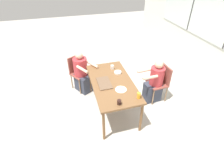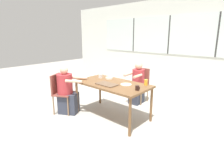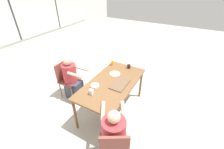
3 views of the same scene
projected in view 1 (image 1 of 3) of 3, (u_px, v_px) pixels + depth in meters
The scene contains 12 objects.
ground_plane at pixel (112, 108), 3.98m from camera, with size 16.00×16.00×0.00m, color #B2ADA3.
dining_table at pixel (112, 84), 3.60m from camera, with size 1.56×0.82×0.75m.
chair_for_woman_green_shirt at pixel (161, 80), 4.00m from camera, with size 0.42×0.42×0.87m.
chair_for_man_blue_shirt at pixel (78, 70), 4.37m from camera, with size 0.55×0.55×0.87m.
person_woman_green_shirt at pixel (154, 83), 3.99m from camera, with size 0.35×0.59×1.06m.
person_man_blue_shirt at pixel (82, 74), 4.30m from camera, with size 0.69×0.59×1.06m.
food_tray_dark at pixel (104, 83), 3.51m from camera, with size 0.43×0.25×0.02m.
coffee_mug at pixel (119, 102), 2.99m from camera, with size 0.08×0.07×0.09m.
juice_glass at pixel (139, 95), 3.12m from camera, with size 0.07×0.07×0.12m.
milk_carton_small at pixel (112, 67), 3.95m from camera, with size 0.06×0.06×0.09m.
bowl_white_shallow at pixel (118, 72), 3.82m from camera, with size 0.16×0.16×0.04m.
plate_tortillas at pixel (121, 89), 3.35m from camera, with size 0.22×0.22×0.01m.
Camera 1 is at (2.77, -0.79, 2.85)m, focal length 28.00 mm.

